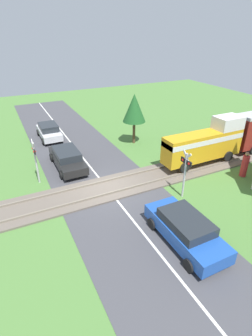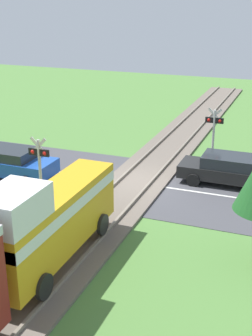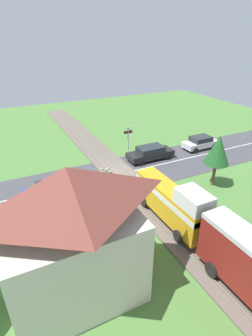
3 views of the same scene
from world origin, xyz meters
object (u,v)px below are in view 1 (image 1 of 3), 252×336
car_near_crossing (67,158)px  pedestrian_by_station (245,165)px  crossing_signal_east_approach (185,168)px  car_behind_queue (49,131)px  crossing_signal_west_approach (35,156)px  car_far_side (185,229)px

car_near_crossing → pedestrian_by_station: pedestrian_by_station is taller
crossing_signal_east_approach → pedestrian_by_station: 5.35m
car_near_crossing → pedestrian_by_station: size_ratio=2.58×
car_near_crossing → pedestrian_by_station: (6.54, 10.37, 0.08)m
car_behind_queue → crossing_signal_west_approach: (7.50, -2.26, 1.17)m
pedestrian_by_station → crossing_signal_west_approach: bearing=-112.6°
crossing_signal_east_approach → pedestrian_by_station: bearing=92.2°
car_near_crossing → crossing_signal_east_approach: size_ratio=1.55×
car_far_side → crossing_signal_west_approach: crossing_signal_west_approach is taller
crossing_signal_west_approach → crossing_signal_east_approach: bearing=53.6°
car_far_side → pedestrian_by_station: 8.19m
crossing_signal_west_approach → crossing_signal_east_approach: size_ratio=1.00×
car_far_side → car_behind_queue: size_ratio=1.17×
car_near_crossing → crossing_signal_west_approach: bearing=-60.4°
crossing_signal_east_approach → car_far_side: bearing=-36.0°
car_behind_queue → pedestrian_by_station: (12.75, 10.37, 0.08)m
crossing_signal_east_approach → car_behind_queue: bearing=-158.4°
car_near_crossing → car_behind_queue: bearing=180.0°
car_far_side → crossing_signal_west_approach: (-8.57, -5.14, 1.14)m
car_near_crossing → crossing_signal_east_approach: 8.55m
car_behind_queue → crossing_signal_east_approach: crossing_signal_east_approach is taller
car_near_crossing → crossing_signal_west_approach: (1.28, -2.26, 1.17)m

